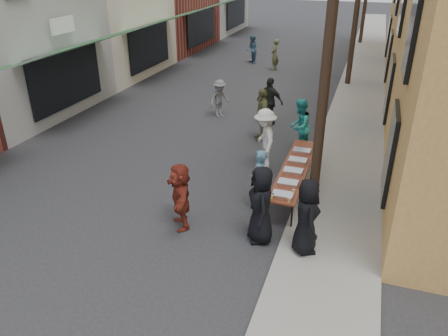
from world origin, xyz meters
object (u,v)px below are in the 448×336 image
Objects in this scene: guest_front_c at (299,126)px; server at (306,217)px; utility_pole_near at (330,26)px; guest_front_a at (261,205)px; serving_table at (295,169)px; catering_tray_sausage at (283,195)px.

guest_front_c is 5.57m from server.
guest_front_a is at bearing -111.14° from utility_pole_near.
server is at bearing -75.11° from serving_table.
guest_front_a is 1.07m from server.
utility_pole_near reaches higher than guest_front_c.
utility_pole_near is at bearing 26.51° from guest_front_c.
utility_pole_near is 3.83m from serving_table.
catering_tray_sausage is 0.27× the size of guest_front_a.
utility_pole_near is at bearing -20.34° from server.
guest_front_a is 1.01× the size of guest_front_c.
server is at bearing -86.63° from utility_pole_near.
catering_tray_sausage is 0.29× the size of server.
utility_pole_near reaches higher than guest_front_a.
utility_pole_near is 4.36m from guest_front_a.
guest_front_c is at bearing 156.73° from guest_front_a.
serving_table is 1.65m from catering_tray_sausage.
catering_tray_sausage is 0.91m from guest_front_a.
utility_pole_near is at bearing -16.01° from serving_table.
guest_front_a is (-0.33, -2.49, 0.22)m from serving_table.
server is at bearing -55.76° from catering_tray_sausage.
server reaches higher than catering_tray_sausage.
guest_front_c is (-0.37, 4.41, 0.13)m from catering_tray_sausage.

